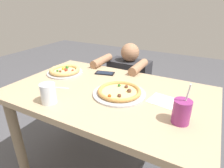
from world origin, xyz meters
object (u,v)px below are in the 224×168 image
(pizza_near, at_px, (119,92))
(water_cup_clear, at_px, (48,93))
(pizza_far, at_px, (65,71))
(drink_cup_colored, at_px, (182,112))
(fork, at_px, (53,87))
(diner_seated, at_px, (128,92))
(cell_phone, at_px, (105,73))

(pizza_near, height_order, water_cup_clear, water_cup_clear)
(pizza_far, height_order, water_cup_clear, water_cup_clear)
(drink_cup_colored, bearing_deg, fork, -179.92)
(diner_seated, bearing_deg, fork, -104.63)
(drink_cup_colored, height_order, diner_seated, drink_cup_colored)
(pizza_far, distance_m, fork, 0.27)
(diner_seated, bearing_deg, drink_cup_colored, -52.27)
(pizza_far, relative_size, water_cup_clear, 2.41)
(water_cup_clear, height_order, diner_seated, diner_seated)
(water_cup_clear, distance_m, diner_seated, 1.05)
(pizza_far, height_order, diner_seated, diner_seated)
(diner_seated, bearing_deg, pizza_far, -120.09)
(pizza_far, xyz_separation_m, fork, (0.11, -0.25, -0.02))
(fork, bearing_deg, pizza_near, 15.75)
(drink_cup_colored, bearing_deg, pizza_near, 162.61)
(pizza_near, height_order, pizza_far, same)
(pizza_near, bearing_deg, water_cup_clear, -137.73)
(water_cup_clear, relative_size, diner_seated, 0.13)
(drink_cup_colored, bearing_deg, cell_phone, 149.09)
(pizza_near, xyz_separation_m, pizza_far, (-0.55, 0.12, 0.00))
(water_cup_clear, distance_m, cell_phone, 0.56)
(water_cup_clear, relative_size, fork, 0.60)
(water_cup_clear, xyz_separation_m, fork, (-0.13, 0.16, -0.06))
(pizza_near, distance_m, fork, 0.46)
(cell_phone, bearing_deg, water_cup_clear, -94.79)
(diner_seated, bearing_deg, cell_phone, -94.99)
(pizza_near, bearing_deg, cell_phone, 134.43)
(drink_cup_colored, height_order, cell_phone, drink_cup_colored)
(pizza_near, distance_m, diner_seated, 0.81)
(water_cup_clear, height_order, cell_phone, water_cup_clear)
(water_cup_clear, bearing_deg, cell_phone, 85.21)
(water_cup_clear, bearing_deg, pizza_far, 120.57)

